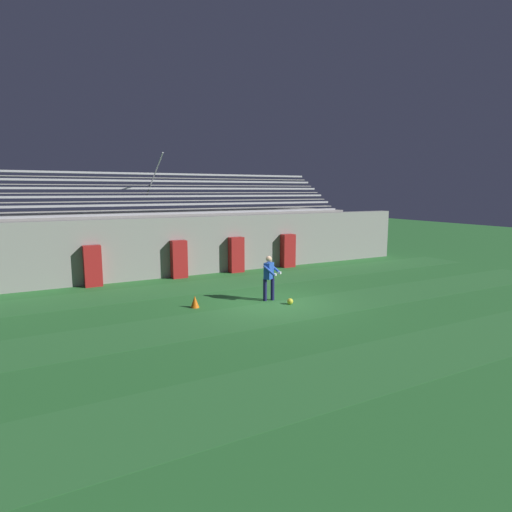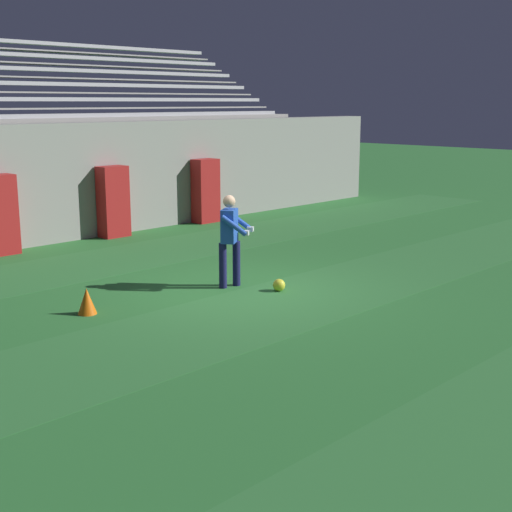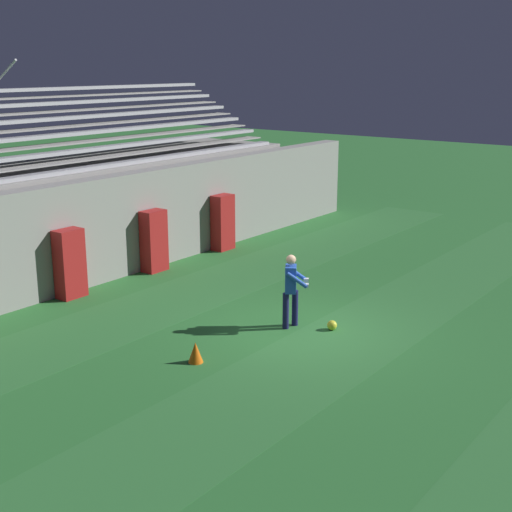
# 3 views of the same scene
# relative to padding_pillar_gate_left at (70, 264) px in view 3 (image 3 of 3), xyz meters

# --- Properties ---
(ground_plane) EXTENTS (80.00, 80.00, 0.00)m
(ground_plane) POSITION_rel_padding_pillar_gate_left_xyz_m (1.48, -5.95, -0.88)
(ground_plane) COLOR #2D7533
(turf_stripe_mid) EXTENTS (28.00, 2.43, 0.01)m
(turf_stripe_mid) POSITION_rel_padding_pillar_gate_left_xyz_m (1.48, -7.09, -0.87)
(turf_stripe_mid) COLOR #337A38
(turf_stripe_mid) RESTS_ON ground
(turf_stripe_far) EXTENTS (28.00, 2.43, 0.01)m
(turf_stripe_far) POSITION_rel_padding_pillar_gate_left_xyz_m (1.48, -2.23, -0.87)
(turf_stripe_far) COLOR #337A38
(turf_stripe_far) RESTS_ON ground
(back_wall) EXTENTS (24.00, 0.60, 2.80)m
(back_wall) POSITION_rel_padding_pillar_gate_left_xyz_m (1.48, 0.55, 0.52)
(back_wall) COLOR #999691
(back_wall) RESTS_ON ground
(padding_pillar_gate_left) EXTENTS (0.71, 0.44, 1.75)m
(padding_pillar_gate_left) POSITION_rel_padding_pillar_gate_left_xyz_m (0.00, 0.00, 0.00)
(padding_pillar_gate_left) COLOR #B21E1E
(padding_pillar_gate_left) RESTS_ON ground
(padding_pillar_gate_right) EXTENTS (0.71, 0.44, 1.75)m
(padding_pillar_gate_right) POSITION_rel_padding_pillar_gate_left_xyz_m (2.96, 0.00, 0.00)
(padding_pillar_gate_right) COLOR #B21E1E
(padding_pillar_gate_right) RESTS_ON ground
(padding_pillar_far_right) EXTENTS (0.71, 0.44, 1.75)m
(padding_pillar_far_right) POSITION_rel_padding_pillar_gate_left_xyz_m (6.01, 0.00, 0.00)
(padding_pillar_far_right) COLOR #B21E1E
(padding_pillar_far_right) RESTS_ON ground
(bleacher_stand) EXTENTS (18.00, 4.75, 5.83)m
(bleacher_stand) POSITION_rel_padding_pillar_gate_left_xyz_m (1.48, 3.24, 0.63)
(bleacher_stand) COLOR #999691
(bleacher_stand) RESTS_ON ground
(goalkeeper) EXTENTS (0.74, 0.71, 1.67)m
(goalkeeper) POSITION_rel_padding_pillar_gate_left_xyz_m (1.58, -5.63, 0.08)
(goalkeeper) COLOR #19194C
(goalkeeper) RESTS_ON ground
(soccer_ball) EXTENTS (0.22, 0.22, 0.22)m
(soccer_ball) POSITION_rel_padding_pillar_gate_left_xyz_m (1.96, -6.47, -0.77)
(soccer_ball) COLOR yellow
(soccer_ball) RESTS_ON ground
(traffic_cone) EXTENTS (0.30, 0.30, 0.42)m
(traffic_cone) POSITION_rel_padding_pillar_gate_left_xyz_m (-1.18, -5.23, -0.67)
(traffic_cone) COLOR orange
(traffic_cone) RESTS_ON ground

